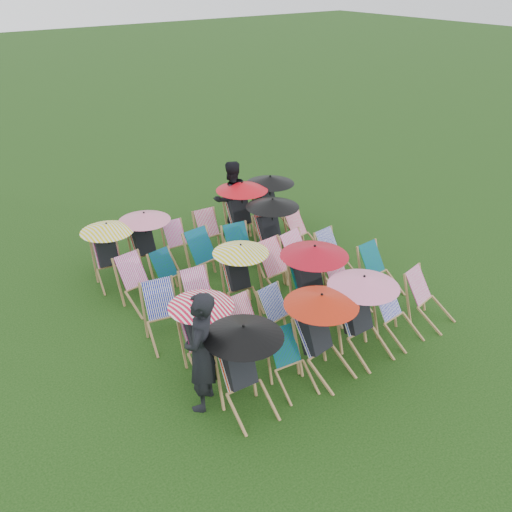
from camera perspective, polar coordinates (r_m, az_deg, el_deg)
ground at (r=11.07m, az=0.59°, el=-4.53°), size 100.00×100.00×0.00m
deckchair_0 at (r=8.26m, az=-1.11°, el=-11.17°), size 1.15×1.21×1.37m
deckchair_1 at (r=8.84m, az=3.63°, el=-10.62°), size 0.66×0.85×0.86m
deckchair_2 at (r=8.97m, az=6.71°, el=-7.76°), size 1.16×1.25×1.38m
deckchair_3 at (r=9.51m, az=10.72°, el=-5.79°), size 1.17×1.21×1.39m
deckchair_4 at (r=10.15m, az=14.02°, el=-5.75°), size 0.67×0.88×0.90m
deckchair_5 at (r=10.74m, az=16.99°, el=-4.07°), size 0.78×0.96×0.93m
deckchair_6 at (r=9.11m, az=-5.34°, el=-7.63°), size 1.05×1.09×1.24m
deckchair_7 at (r=9.52m, az=-0.59°, el=-7.25°), size 0.63×0.86×0.91m
deckchair_8 at (r=9.85m, az=2.69°, el=-6.05°), size 0.67×0.86×0.87m
deckchair_9 at (r=10.21m, az=5.86°, el=-2.72°), size 1.21×1.28×1.44m
deckchair_10 at (r=10.73m, az=9.13°, el=-3.22°), size 0.71×0.91×0.91m
deckchair_11 at (r=11.41m, az=12.39°, el=-1.48°), size 0.67×0.90×0.93m
deckchair_12 at (r=9.89m, az=-9.11°, el=-5.91°), size 0.81×1.01×0.98m
deckchair_13 at (r=10.30m, az=-5.41°, el=-4.36°), size 0.71×0.92×0.92m
deckchair_14 at (r=10.61m, az=-1.48°, el=-1.97°), size 1.05×1.11×1.24m
deckchair_15 at (r=11.09m, az=2.56°, el=-1.46°), size 0.74×0.99×1.02m
deckchair_16 at (r=11.45m, az=4.96°, el=-0.53°), size 0.82×1.04×1.02m
deckchair_17 at (r=11.92m, az=8.02°, el=0.14°), size 0.68×0.88×0.89m
deckchair_18 at (r=10.94m, az=-11.54°, el=-2.70°), size 0.73×0.94×0.94m
deckchair_19 at (r=11.19m, az=-8.44°, el=-1.95°), size 0.70×0.88×0.86m
deckchair_20 at (r=11.55m, az=-4.68°, el=-0.26°), size 0.79×1.02×1.02m
deckchair_21 at (r=11.84m, az=-1.34°, el=0.42°), size 0.77×0.97×0.97m
deckchair_22 at (r=12.30m, az=1.71°, el=2.74°), size 1.15×1.21×1.36m
deckchair_23 at (r=12.82m, az=4.75°, el=2.31°), size 0.70×0.88×0.87m
deckchair_24 at (r=11.77m, az=-14.50°, el=0.31°), size 1.06×1.13×1.26m
deckchair_25 at (r=12.06m, az=-10.90°, el=1.43°), size 1.08×1.12×1.28m
deckchair_26 at (r=12.45m, az=-7.65°, el=1.25°), size 0.57×0.78×0.83m
deckchair_27 at (r=12.74m, az=-4.42°, el=2.24°), size 0.67×0.88×0.90m
deckchair_28 at (r=13.10m, az=-1.35°, el=4.46°), size 1.19×1.25×1.41m
deckchair_29 at (r=13.62m, az=1.56°, el=5.28°), size 1.15×1.23×1.37m
person_left at (r=8.22m, az=-5.52°, el=-9.52°), size 0.81×0.80×1.89m
person_rear at (r=13.41m, az=-2.50°, el=5.76°), size 0.94×0.76×1.81m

